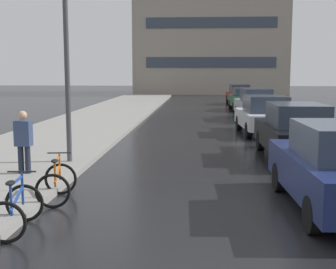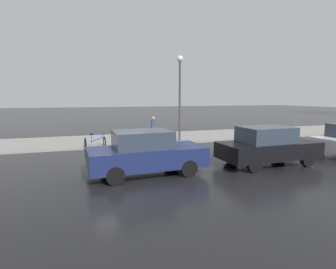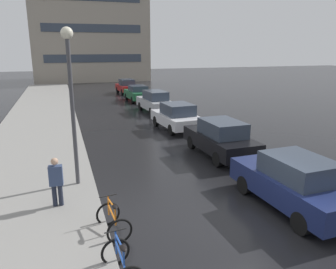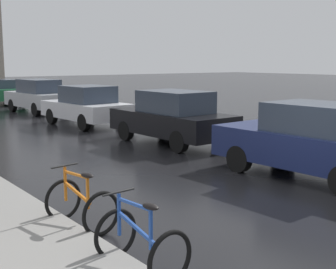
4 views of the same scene
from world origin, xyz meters
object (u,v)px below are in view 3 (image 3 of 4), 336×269
object	(u,v)px
car_silver	(155,102)
car_green	(138,93)
car_navy	(294,183)
car_black	(221,138)
bicycle_second	(114,221)
car_white	(177,116)
streetlamp	(71,86)
bicycle_nearest	(122,264)
car_red	(127,86)
pedestrian	(56,181)

from	to	relation	value
car_silver	car_green	xyz separation A→B (m)	(-0.03, 5.78, -0.08)
car_navy	car_black	xyz separation A→B (m)	(0.22, 5.40, -0.01)
bicycle_second	car_navy	world-z (taller)	car_navy
car_white	car_black	bearing A→B (deg)	-87.74
car_green	streetlamp	world-z (taller)	streetlamp
car_navy	bicycle_nearest	bearing A→B (deg)	-164.10
bicycle_second	streetlamp	size ratio (longest dim) A/B	0.21
car_navy	bicycle_second	bearing A→B (deg)	177.58
streetlamp	bicycle_nearest	bearing A→B (deg)	-83.45
bicycle_second	streetlamp	distance (m)	4.85
car_red	pedestrian	world-z (taller)	pedestrian
car_silver	streetlamp	size ratio (longest dim) A/B	0.80
car_black	car_red	bearing A→B (deg)	89.89
streetlamp	car_black	bearing A→B (deg)	14.23
pedestrian	car_red	bearing A→B (deg)	74.27
car_black	car_silver	distance (m)	11.15
bicycle_second	pedestrian	xyz separation A→B (m)	(-1.42, 1.92, 0.57)
car_navy	car_green	distance (m)	22.33
car_black	car_silver	size ratio (longest dim) A/B	1.00
car_black	car_silver	xyz separation A→B (m)	(0.02, 11.15, 0.01)
bicycle_nearest	car_white	xyz separation A→B (m)	(5.71, 12.46, 0.42)
car_navy	car_silver	size ratio (longest dim) A/B	1.00
car_black	car_navy	bearing A→B (deg)	-92.29
bicycle_second	car_navy	size ratio (longest dim) A/B	0.26
bicycle_second	car_green	xyz separation A→B (m)	(5.79, 22.09, 0.37)
bicycle_nearest	pedestrian	distance (m)	4.04
car_red	streetlamp	xyz separation A→B (m)	(-6.59, -24.22, 2.87)
car_black	car_red	size ratio (longest dim) A/B	1.16
bicycle_nearest	car_navy	size ratio (longest dim) A/B	0.27
bicycle_second	car_black	size ratio (longest dim) A/B	0.26
car_navy	car_silver	world-z (taller)	car_navy
bicycle_second	car_silver	bearing A→B (deg)	70.34
car_silver	car_black	bearing A→B (deg)	-90.10
car_green	pedestrian	size ratio (longest dim) A/B	2.29
car_navy	car_green	bearing A→B (deg)	89.48
car_black	car_red	distance (m)	22.56
pedestrian	bicycle_nearest	bearing A→B (deg)	-71.04
car_green	bicycle_second	bearing A→B (deg)	-104.70
bicycle_second	car_red	xyz separation A→B (m)	(5.85, 27.73, 0.40)
pedestrian	streetlamp	world-z (taller)	streetlamp
car_green	pedestrian	world-z (taller)	pedestrian
car_red	car_white	bearing A→B (deg)	-90.86
car_black	streetlamp	distance (m)	7.32
bicycle_second	bicycle_nearest	bearing A→B (deg)	-93.67
bicycle_nearest	car_navy	bearing A→B (deg)	15.90
bicycle_second	car_white	world-z (taller)	car_white
car_silver	streetlamp	world-z (taller)	streetlamp
car_green	pedestrian	bearing A→B (deg)	-109.67
car_white	car_red	size ratio (longest dim) A/B	1.11
bicycle_nearest	bicycle_second	size ratio (longest dim) A/B	1.01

